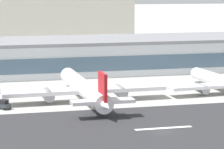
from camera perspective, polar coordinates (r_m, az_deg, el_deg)
The scene contains 6 objects.
ground_plane at distance 112.82m, azimuth 5.08°, elevation -5.75°, with size 1400.00×1400.00×0.00m, color #B2AFA8.
runway_strip at distance 114.96m, azimuth 4.70°, elevation -5.44°, with size 800.00×40.41×0.08m, color #2D2D30.
runway_centreline_dash_4 at distance 115.28m, azimuth 5.19°, elevation -5.39°, with size 12.00×1.20×0.01m, color white.
terminal_building at distance 190.45m, azimuth 0.00°, elevation 2.03°, with size 172.87×30.27×11.01m.
airliner_red_tail_gate_1 at distance 139.70m, azimuth -2.71°, elevation -1.51°, with size 40.91×47.86×9.99m.
service_baggage_tug_0 at distance 134.40m, azimuth -10.83°, elevation -3.01°, with size 3.35×3.43×2.20m.
Camera 1 is at (-35.88, -103.04, 28.72)m, focal length 90.93 mm.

